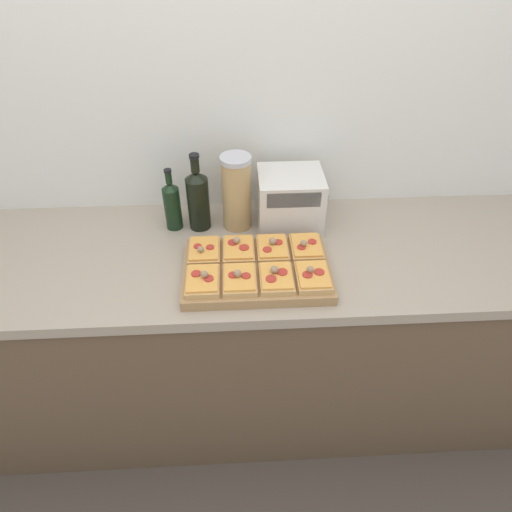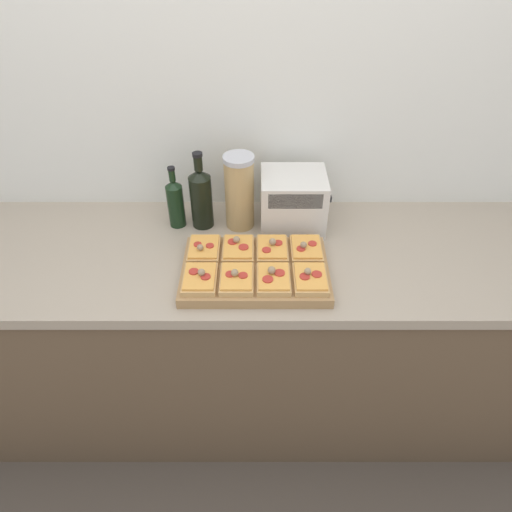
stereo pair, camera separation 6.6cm
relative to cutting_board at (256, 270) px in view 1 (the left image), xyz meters
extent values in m
plane|color=#4C4238|center=(-0.06, -0.19, -0.93)|extent=(12.00, 12.00, 0.00)
cube|color=silver|center=(-0.06, 0.48, 0.32)|extent=(6.00, 0.06, 2.50)
cube|color=brown|center=(-0.06, 0.13, -0.49)|extent=(2.60, 0.64, 0.87)
cube|color=gray|center=(-0.06, 0.13, -0.04)|extent=(2.63, 0.67, 0.04)
cube|color=#A37A4C|center=(0.00, 0.00, 0.00)|extent=(0.49, 0.32, 0.04)
cube|color=tan|center=(-0.18, 0.08, 0.03)|extent=(0.11, 0.14, 0.02)
cube|color=gold|center=(-0.18, 0.08, 0.04)|extent=(0.10, 0.13, 0.01)
cylinder|color=#AD2D23|center=(-0.20, 0.08, 0.05)|extent=(0.03, 0.03, 0.00)
cylinder|color=#AD2D23|center=(-0.15, 0.07, 0.05)|extent=(0.03, 0.03, 0.00)
sphere|color=#937A5B|center=(-0.18, 0.05, 0.06)|extent=(0.02, 0.02, 0.02)
cube|color=tan|center=(-0.06, 0.08, 0.03)|extent=(0.11, 0.14, 0.02)
cube|color=gold|center=(-0.06, 0.08, 0.04)|extent=(0.10, 0.13, 0.01)
cylinder|color=#AD2D23|center=(-0.08, 0.10, 0.05)|extent=(0.03, 0.03, 0.00)
cylinder|color=#AD2D23|center=(-0.04, 0.07, 0.05)|extent=(0.03, 0.03, 0.00)
sphere|color=#937A5B|center=(-0.06, 0.09, 0.06)|extent=(0.02, 0.02, 0.02)
cube|color=tan|center=(0.06, 0.08, 0.03)|extent=(0.11, 0.14, 0.02)
cube|color=gold|center=(0.06, 0.08, 0.04)|extent=(0.10, 0.13, 0.01)
cylinder|color=#AD2D23|center=(0.04, 0.05, 0.05)|extent=(0.03, 0.03, 0.00)
cylinder|color=#AD2D23|center=(0.08, 0.09, 0.05)|extent=(0.03, 0.03, 0.00)
sphere|color=#937A5B|center=(0.06, 0.08, 0.06)|extent=(0.02, 0.02, 0.02)
cube|color=tan|center=(0.18, 0.08, 0.03)|extent=(0.11, 0.14, 0.02)
cube|color=gold|center=(0.18, 0.08, 0.04)|extent=(0.10, 0.13, 0.01)
cylinder|color=#AD2D23|center=(0.15, 0.06, 0.05)|extent=(0.03, 0.03, 0.00)
cylinder|color=#AD2D23|center=(0.20, 0.09, 0.05)|extent=(0.03, 0.03, 0.00)
sphere|color=#937A5B|center=(0.16, 0.07, 0.06)|extent=(0.02, 0.02, 0.02)
cube|color=tan|center=(-0.18, -0.08, 0.03)|extent=(0.11, 0.14, 0.02)
cube|color=gold|center=(-0.18, -0.08, 0.04)|extent=(0.10, 0.13, 0.01)
cylinder|color=#AD2D23|center=(-0.20, -0.06, 0.05)|extent=(0.03, 0.03, 0.00)
cylinder|color=#AD2D23|center=(-0.16, -0.08, 0.05)|extent=(0.03, 0.03, 0.00)
sphere|color=#937A5B|center=(-0.17, -0.07, 0.06)|extent=(0.02, 0.02, 0.02)
cube|color=tan|center=(-0.06, -0.08, 0.03)|extent=(0.11, 0.14, 0.02)
cube|color=gold|center=(-0.06, -0.08, 0.04)|extent=(0.10, 0.13, 0.01)
cylinder|color=#AD2D23|center=(-0.08, -0.07, 0.05)|extent=(0.03, 0.03, 0.00)
cylinder|color=#AD2D23|center=(-0.04, -0.08, 0.05)|extent=(0.03, 0.03, 0.00)
sphere|color=#937A5B|center=(-0.07, -0.08, 0.06)|extent=(0.02, 0.02, 0.02)
cube|color=tan|center=(0.06, -0.08, 0.03)|extent=(0.11, 0.14, 0.02)
cube|color=gold|center=(0.06, -0.08, 0.04)|extent=(0.10, 0.13, 0.01)
cylinder|color=#AD2D23|center=(0.04, -0.10, 0.05)|extent=(0.03, 0.03, 0.00)
cylinder|color=#AD2D23|center=(0.08, -0.07, 0.05)|extent=(0.03, 0.03, 0.00)
sphere|color=#937A5B|center=(0.05, -0.07, 0.06)|extent=(0.03, 0.03, 0.03)
cube|color=tan|center=(0.18, -0.08, 0.03)|extent=(0.11, 0.14, 0.02)
cube|color=gold|center=(0.18, -0.08, 0.04)|extent=(0.10, 0.13, 0.01)
cylinder|color=#AD2D23|center=(0.16, -0.08, 0.05)|extent=(0.03, 0.03, 0.00)
cylinder|color=#AD2D23|center=(0.19, -0.07, 0.05)|extent=(0.03, 0.03, 0.00)
sphere|color=#937A5B|center=(0.17, -0.07, 0.06)|extent=(0.02, 0.02, 0.02)
cylinder|color=black|center=(-0.30, 0.29, 0.07)|extent=(0.06, 0.06, 0.17)
cone|color=black|center=(-0.30, 0.29, 0.16)|extent=(0.06, 0.06, 0.02)
cylinder|color=black|center=(-0.30, 0.29, 0.20)|extent=(0.02, 0.02, 0.04)
cylinder|color=black|center=(-0.30, 0.29, 0.22)|extent=(0.03, 0.03, 0.01)
cylinder|color=black|center=(-0.20, 0.29, 0.08)|extent=(0.08, 0.08, 0.20)
cone|color=black|center=(-0.20, 0.29, 0.20)|extent=(0.08, 0.08, 0.03)
cylinder|color=black|center=(-0.20, 0.29, 0.24)|extent=(0.03, 0.03, 0.05)
cylinder|color=black|center=(-0.20, 0.29, 0.28)|extent=(0.04, 0.04, 0.01)
cylinder|color=tan|center=(-0.06, 0.29, 0.12)|extent=(0.11, 0.11, 0.27)
cylinder|color=#B2B2B7|center=(-0.06, 0.29, 0.26)|extent=(0.11, 0.11, 0.02)
cube|color=beige|center=(0.14, 0.29, 0.09)|extent=(0.24, 0.21, 0.21)
cube|color=black|center=(0.14, 0.19, 0.15)|extent=(0.19, 0.01, 0.06)
cube|color=black|center=(0.27, 0.29, 0.10)|extent=(0.02, 0.02, 0.02)
camera|label=1|loc=(-0.06, -1.14, 1.00)|focal=32.00mm
camera|label=2|loc=(0.00, -1.14, 1.00)|focal=32.00mm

